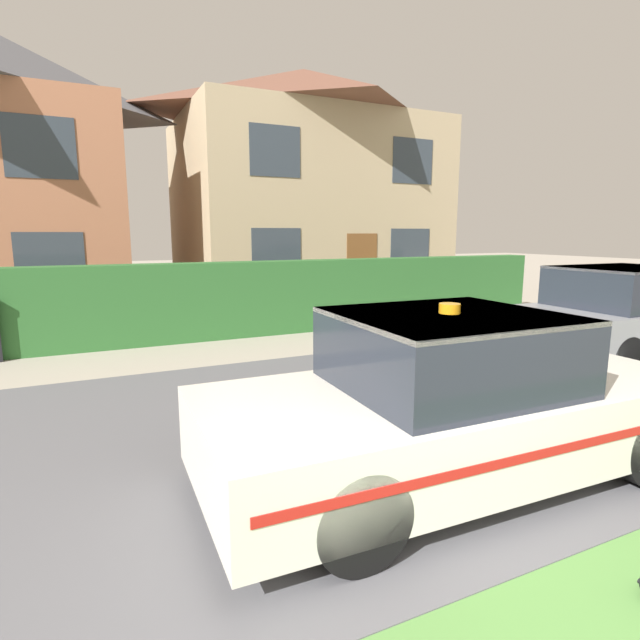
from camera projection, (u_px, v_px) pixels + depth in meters
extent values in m
cube|color=#5B5B60|center=(300.00, 425.00, 5.54)|extent=(28.00, 5.75, 0.01)
cube|color=#2D662D|center=(238.00, 299.00, 10.23)|extent=(15.40, 0.55, 1.53)
cylinder|color=black|center=(506.00, 391.00, 5.62)|extent=(0.68, 0.22, 0.67)
cylinder|color=black|center=(360.00, 519.00, 3.10)|extent=(0.68, 0.22, 0.67)
cylinder|color=black|center=(277.00, 429.00, 4.53)|extent=(0.68, 0.22, 0.67)
cube|color=silver|center=(455.00, 419.00, 4.33)|extent=(4.45, 1.89, 0.64)
cube|color=#232833|center=(448.00, 350.00, 4.18)|extent=(1.81, 1.65, 0.62)
cube|color=silver|center=(449.00, 316.00, 4.13)|extent=(1.81, 1.65, 0.04)
cube|color=red|center=(538.00, 455.00, 3.52)|extent=(4.19, 0.11, 0.07)
cube|color=red|center=(399.00, 385.00, 5.13)|extent=(4.19, 0.11, 0.07)
cylinder|color=orange|center=(450.00, 308.00, 4.12)|extent=(0.18, 0.18, 0.08)
cylinder|color=black|center=(627.00, 326.00, 9.59)|extent=(0.65, 0.22, 0.65)
cylinder|color=black|center=(623.00, 358.00, 7.17)|extent=(0.65, 0.22, 0.65)
cylinder|color=black|center=(534.00, 337.00, 8.65)|extent=(0.65, 0.22, 0.65)
cube|color=gray|center=(627.00, 327.00, 8.35)|extent=(3.92, 1.95, 0.72)
cube|color=#232833|center=(626.00, 287.00, 8.17)|extent=(2.10, 1.71, 0.65)
cube|color=gray|center=(627.00, 268.00, 8.12)|extent=(2.10, 1.71, 0.04)
cube|color=#333D47|center=(51.00, 262.00, 11.04)|extent=(1.40, 0.02, 1.30)
cube|color=#333D47|center=(40.00, 147.00, 10.62)|extent=(1.40, 0.02, 1.30)
cube|color=tan|center=(304.00, 211.00, 16.84)|extent=(7.87, 6.16, 5.70)
pyramid|color=brown|center=(304.00, 96.00, 16.21)|extent=(8.27, 6.47, 1.64)
cube|color=brown|center=(362.00, 270.00, 14.60)|extent=(1.00, 0.02, 2.10)
cube|color=#333D47|center=(277.00, 253.00, 13.39)|extent=(1.40, 0.02, 1.30)
cube|color=#333D47|center=(410.00, 250.00, 15.21)|extent=(1.40, 0.02, 1.30)
cube|color=#333D47|center=(275.00, 151.00, 12.94)|extent=(1.40, 0.02, 1.30)
cube|color=#333D47|center=(413.00, 161.00, 14.77)|extent=(1.40, 0.02, 1.30)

